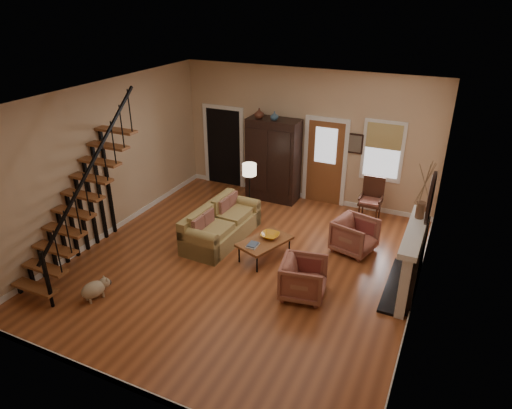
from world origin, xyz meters
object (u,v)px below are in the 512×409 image
at_px(armchair_right, 355,236).
at_px(floor_lamp, 250,192).
at_px(armchair_left, 304,278).
at_px(side_chair, 371,200).
at_px(coffee_table, 265,249).
at_px(armoire, 273,160).
at_px(sofa, 222,224).

distance_m(armchair_right, floor_lamp, 2.64).
bearing_deg(armchair_right, floor_lamp, 96.21).
distance_m(armchair_left, floor_lamp, 3.14).
distance_m(armchair_left, side_chair, 3.45).
relative_size(coffee_table, floor_lamp, 0.77).
bearing_deg(armchair_left, coffee_table, 43.17).
bearing_deg(armchair_left, side_chair, -16.99).
bearing_deg(armoire, armchair_left, -59.55).
bearing_deg(sofa, armchair_right, 17.32).
distance_m(coffee_table, floor_lamp, 1.83).
xyz_separation_m(sofa, armchair_left, (2.28, -1.15, -0.02)).
xyz_separation_m(coffee_table, armchair_right, (1.57, 1.04, 0.16)).
bearing_deg(floor_lamp, coffee_table, -54.42).
distance_m(sofa, side_chair, 3.53).
xyz_separation_m(sofa, armchair_right, (2.72, 0.73, -0.02)).
distance_m(sofa, armchair_left, 2.55).
xyz_separation_m(coffee_table, armchair_left, (1.12, -0.84, 0.15)).
distance_m(armoire, sofa, 2.57).
height_order(sofa, coffee_table, sofa).
distance_m(sofa, coffee_table, 1.21).
height_order(armoire, armchair_left, armoire).
bearing_deg(coffee_table, armchair_right, 33.65).
xyz_separation_m(armchair_right, side_chair, (-0.02, 1.54, 0.15)).
bearing_deg(coffee_table, armchair_left, -36.82).
distance_m(armoire, armchair_right, 3.18).
bearing_deg(armoire, coffee_table, -70.10).
bearing_deg(armchair_right, side_chair, 15.63).
height_order(armchair_right, floor_lamp, floor_lamp).
xyz_separation_m(armoire, armchair_left, (2.13, -3.63, -0.69)).
bearing_deg(coffee_table, floor_lamp, 125.58).
distance_m(armchair_left, armchair_right, 1.94).
relative_size(armchair_right, side_chair, 0.78).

